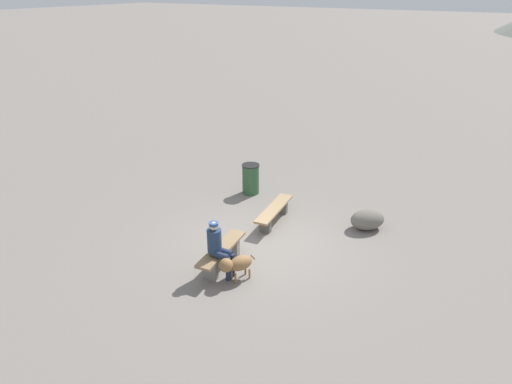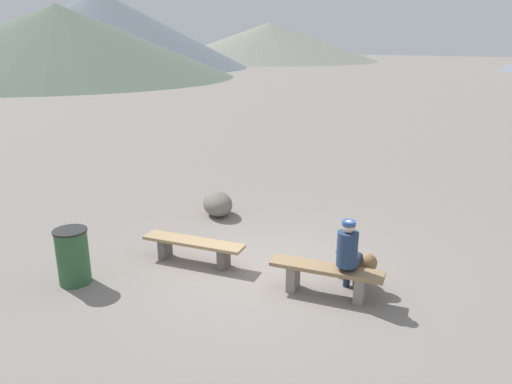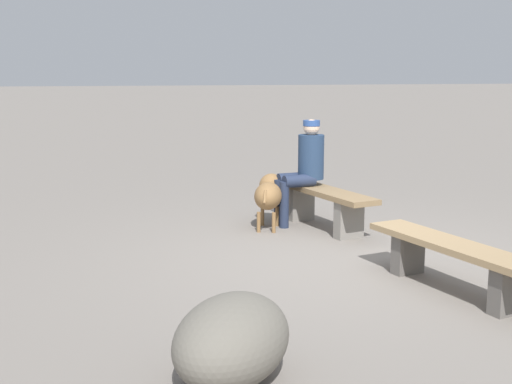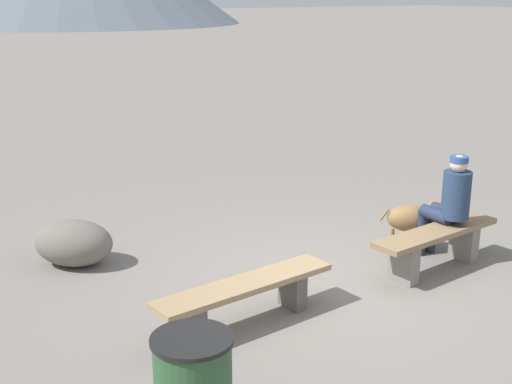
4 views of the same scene
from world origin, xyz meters
TOP-DOWN VIEW (x-y plane):
  - ground at (0.00, 0.00)m, footprint 210.00×210.00m
  - bench_left at (-1.20, -0.36)m, footprint 1.88×0.59m
  - bench_right at (1.24, -0.33)m, footprint 1.76×0.57m
  - seated_person at (1.54, -0.20)m, footprint 0.34×0.60m
  - dog at (1.53, 0.25)m, footprint 0.79×0.58m
  - boulder at (-2.15, 1.88)m, footprint 1.09×1.08m

SIDE VIEW (x-z plane):
  - ground at x=0.00m, z-range -0.06..0.00m
  - boulder at x=-2.15m, z-range 0.00..0.52m
  - bench_left at x=-1.20m, z-range 0.09..0.51m
  - bench_right at x=1.24m, z-range 0.09..0.57m
  - dog at x=1.53m, z-range 0.11..0.72m
  - seated_person at x=1.54m, z-range 0.10..1.37m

